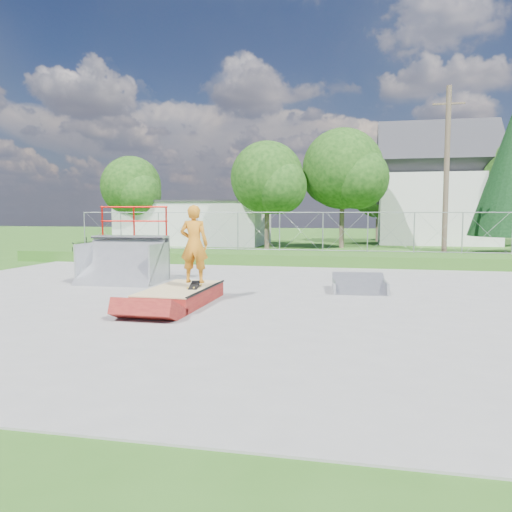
{
  "coord_description": "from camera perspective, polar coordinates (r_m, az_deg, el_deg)",
  "views": [
    {
      "loc": [
        3.69,
        -12.41,
        2.28
      ],
      "look_at": [
        0.92,
        0.78,
        1.1
      ],
      "focal_mm": 35.0,
      "sensor_mm": 36.0,
      "label": 1
    }
  ],
  "objects": [
    {
      "name": "concrete_stairs",
      "position": [
        24.45,
        -18.09,
        0.35
      ],
      "size": [
        1.5,
        1.6,
        0.8
      ],
      "primitive_type": null,
      "color": "gray",
      "rests_on": "ground"
    },
    {
      "name": "quarter_pipe",
      "position": [
        16.53,
        -15.11,
        1.23
      ],
      "size": [
        2.56,
        2.19,
        2.48
      ],
      "primitive_type": null,
      "rotation": [
        0.0,
        0.0,
        0.04
      ],
      "color": "#9B9EA3",
      "rests_on": "concrete_pad"
    },
    {
      "name": "gable_house",
      "position": [
        38.81,
        19.87,
        7.01
      ],
      "size": [
        8.4,
        6.08,
        8.94
      ],
      "color": "#B9B9B4",
      "rests_on": "ground"
    },
    {
      "name": "tree_left_far",
      "position": [
        35.81,
        -13.85,
        7.51
      ],
      "size": [
        4.42,
        4.16,
        6.18
      ],
      "color": "brown",
      "rests_on": "ground"
    },
    {
      "name": "utility_building_flat",
      "position": [
        36.35,
        -6.92,
        3.74
      ],
      "size": [
        10.0,
        6.0,
        3.0
      ],
      "primitive_type": "cube",
      "color": "#B9B9B4",
      "rests_on": "ground"
    },
    {
      "name": "grass_berm",
      "position": [
        22.31,
        2.29,
        -0.22
      ],
      "size": [
        24.0,
        3.0,
        0.5
      ],
      "primitive_type": "cube",
      "color": "#2F5E1B",
      "rests_on": "ground"
    },
    {
      "name": "utility_pole",
      "position": [
        24.77,
        20.93,
        8.66
      ],
      "size": [
        0.24,
        0.24,
        8.0
      ],
      "primitive_type": "cylinder",
      "color": "brown",
      "rests_on": "ground"
    },
    {
      "name": "ground",
      "position": [
        13.15,
        -4.64,
        -5.0
      ],
      "size": [
        120.0,
        120.0,
        0.0
      ],
      "primitive_type": "plane",
      "color": "#2F5E1B",
      "rests_on": "ground"
    },
    {
      "name": "concrete_pad",
      "position": [
        13.14,
        -4.64,
        -4.91
      ],
      "size": [
        20.0,
        16.0,
        0.04
      ],
      "primitive_type": "cube",
      "color": "gray",
      "rests_on": "ground"
    },
    {
      "name": "flat_bank_ramp",
      "position": [
        14.52,
        11.7,
        -3.23
      ],
      "size": [
        1.62,
        1.71,
        0.46
      ],
      "primitive_type": null,
      "rotation": [
        0.0,
        0.0,
        0.08
      ],
      "color": "#9B9EA3",
      "rests_on": "concrete_pad"
    },
    {
      "name": "skateboard",
      "position": [
        12.49,
        -7.04,
        -3.37
      ],
      "size": [
        0.37,
        0.82,
        0.13
      ],
      "primitive_type": "cube",
      "rotation": [
        0.14,
        0.0,
        0.19
      ],
      "color": "black",
      "rests_on": "grind_box"
    },
    {
      "name": "grind_box",
      "position": [
        12.54,
        -8.6,
        -4.54
      ],
      "size": [
        1.43,
        2.88,
        0.42
      ],
      "rotation": [
        0.0,
        0.0,
        -0.02
      ],
      "color": "maroon",
      "rests_on": "concrete_pad"
    },
    {
      "name": "tree_left_near",
      "position": [
        30.79,
        1.68,
        8.65
      ],
      "size": [
        4.76,
        4.48,
        6.65
      ],
      "color": "brown",
      "rests_on": "ground"
    },
    {
      "name": "skater",
      "position": [
        12.39,
        -7.09,
        1.03
      ],
      "size": [
        0.73,
        0.5,
        1.92
      ],
      "primitive_type": "imported",
      "rotation": [
        0.0,
        0.0,
        3.2
      ],
      "color": "#C77418",
      "rests_on": "grind_box"
    },
    {
      "name": "tree_back_mid",
      "position": [
        40.32,
        14.12,
        6.78
      ],
      "size": [
        4.08,
        3.84,
        5.7
      ],
      "color": "brown",
      "rests_on": "ground"
    },
    {
      "name": "chain_link_fence",
      "position": [
        23.22,
        2.71,
        2.83
      ],
      "size": [
        20.0,
        0.06,
        1.8
      ],
      "primitive_type": null,
      "color": "gray",
      "rests_on": "grass_berm"
    },
    {
      "name": "tree_center",
      "position": [
        32.34,
        10.36,
        9.47
      ],
      "size": [
        5.44,
        5.12,
        7.6
      ],
      "color": "brown",
      "rests_on": "ground"
    }
  ]
}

